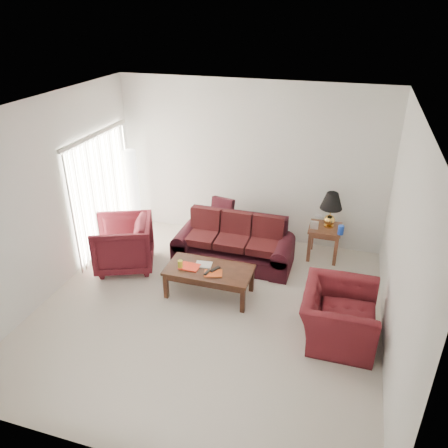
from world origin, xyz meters
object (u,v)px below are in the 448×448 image
at_px(armchair_left, 123,244).
at_px(sofa, 233,242).
at_px(floor_lamp, 133,191).
at_px(coffee_table, 209,282).
at_px(armchair_right, 339,315).
at_px(end_table, 324,242).

bearing_deg(armchair_left, sofa, 87.58).
distance_m(sofa, floor_lamp, 2.38).
relative_size(armchair_left, coffee_table, 0.73).
bearing_deg(coffee_table, floor_lamp, 134.09).
bearing_deg(armchair_left, armchair_right, 55.21).
bearing_deg(floor_lamp, armchair_left, -70.81).
distance_m(end_table, floor_lamp, 3.78).
relative_size(armchair_left, armchair_right, 0.87).
relative_size(end_table, floor_lamp, 0.36).
bearing_deg(end_table, sofa, -156.07).
relative_size(end_table, armchair_right, 0.54).
bearing_deg(armchair_right, armchair_left, 77.75).
relative_size(end_table, armchair_left, 0.62).
height_order(sofa, floor_lamp, floor_lamp).
xyz_separation_m(end_table, coffee_table, (-1.60, -1.68, -0.07)).
height_order(armchair_left, armchair_right, armchair_left).
distance_m(end_table, coffee_table, 2.32).
relative_size(sofa, floor_lamp, 1.22).
xyz_separation_m(armchair_left, coffee_table, (1.68, -0.36, -0.21)).
bearing_deg(sofa, floor_lamp, 161.92).
distance_m(end_table, armchair_right, 2.15).
height_order(sofa, coffee_table, sofa).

